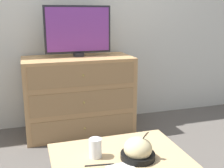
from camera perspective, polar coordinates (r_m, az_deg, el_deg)
The scene contains 8 objects.
ground_plane at distance 3.49m, azimuth -6.30°, elevation -7.35°, with size 12.00×12.00×0.00m, color #56514C.
wall_back at distance 3.27m, azimuth -7.02°, elevation 14.53°, with size 12.00×0.05×2.60m.
dresser at distance 3.06m, azimuth -6.74°, elevation -2.25°, with size 1.14×0.56×0.83m.
tv at distance 3.01m, azimuth -6.93°, elevation 10.79°, with size 0.70×0.12×0.53m.
coffee_table at distance 1.79m, azimuth 1.55°, elevation -16.25°, with size 0.81×0.59×0.43m.
takeout_bowl at distance 1.71m, azimuth 5.15°, elevation -13.29°, with size 0.21×0.21×0.18m.
drink_cup at distance 1.73m, azimuth -3.39°, elevation -13.06°, with size 0.08×0.08×0.12m.
knife at distance 1.66m, azimuth -2.57°, elevation -16.12°, with size 0.17×0.04×0.01m.
Camera 1 is at (-0.60, -3.19, 1.27)m, focal length 45.00 mm.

